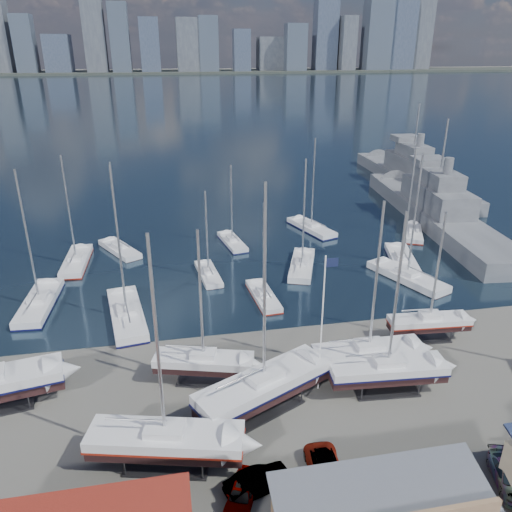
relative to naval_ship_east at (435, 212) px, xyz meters
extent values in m
plane|color=#605E59|center=(-32.67, -38.68, -1.66)|extent=(1400.00, 1400.00, 0.00)
cube|color=#1A2C3D|center=(-32.67, 271.32, -1.81)|extent=(1400.00, 600.00, 0.40)
cube|color=#2D332D|center=(-32.67, 531.32, -0.56)|extent=(1400.00, 80.00, 2.20)
cube|color=#3D4756|center=(-174.65, 523.63, 28.52)|extent=(19.55, 21.83, 55.97)
cube|color=#475166|center=(-143.86, 529.90, 19.11)|extent=(26.03, 30.49, 37.14)
cube|color=#595E66|center=(-103.63, 518.27, 44.35)|extent=(21.60, 16.58, 87.63)
cube|color=#3D4756|center=(-78.05, 519.70, 34.34)|extent=(19.42, 28.42, 67.60)
cube|color=#475166|center=(-47.68, 522.91, 27.58)|extent=(20.24, 23.80, 54.09)
cube|color=#595E66|center=(-6.90, 519.65, 27.54)|extent=(24.62, 19.72, 54.00)
cube|color=#3D4756|center=(14.96, 517.87, 28.52)|extent=(20.75, 17.93, 55.97)
cube|color=#475166|center=(51.42, 516.19, 22.05)|extent=(18.36, 16.25, 43.03)
cube|color=#595E66|center=(87.56, 535.10, 18.38)|extent=(28.49, 22.03, 35.69)
cube|color=#3D4756|center=(113.04, 517.32, 25.09)|extent=(23.34, 17.87, 49.11)
cube|color=#475166|center=(152.31, 532.16, 38.51)|extent=(25.35, 19.79, 75.95)
cube|color=#595E66|center=(175.71, 525.65, 29.37)|extent=(17.00, 27.45, 57.67)
cube|color=#3D4756|center=(212.86, 525.57, 53.56)|extent=(29.28, 24.05, 106.04)
cube|color=#475166|center=(244.86, 535.03, 37.74)|extent=(30.82, 28.37, 74.41)
cube|color=#595E66|center=(274.72, 536.86, 39.27)|extent=(21.74, 17.03, 77.48)
cube|color=#2D2D33|center=(-44.66, -44.77, -1.58)|extent=(6.25, 3.97, 0.16)
cube|color=black|center=(-44.66, -44.77, -0.04)|extent=(10.80, 4.97, 0.84)
cube|color=silver|center=(-44.66, -44.77, 0.80)|extent=(10.90, 5.40, 0.84)
cube|color=maroon|center=(-44.66, -44.77, 0.41)|extent=(11.01, 5.45, 0.17)
cube|color=silver|center=(-44.66, -44.77, 1.47)|extent=(2.98, 2.35, 0.50)
cylinder|color=#B2B2B7|center=(-44.66, -44.77, 8.31)|extent=(0.22, 0.22, 14.18)
cube|color=#2D2D33|center=(-41.30, -35.88, -1.58)|extent=(5.03, 3.29, 0.16)
cube|color=black|center=(-41.30, -35.88, -0.13)|extent=(8.65, 4.20, 0.67)
cube|color=silver|center=(-41.30, -35.88, 0.55)|extent=(8.75, 4.54, 0.67)
cube|color=silver|center=(-41.30, -35.88, 1.13)|extent=(2.41, 1.93, 0.50)
cylinder|color=#B2B2B7|center=(-41.30, -35.88, 6.57)|extent=(0.22, 0.22, 11.37)
cube|color=#2D2D33|center=(-36.98, -40.35, -1.58)|extent=(6.94, 5.38, 0.16)
cube|color=black|center=(-36.98, -40.35, -0.01)|extent=(11.51, 7.51, 0.92)
cube|color=silver|center=(-36.98, -40.35, 0.91)|extent=(11.72, 7.94, 0.92)
cube|color=#0C0D3D|center=(-36.98, -40.35, 0.49)|extent=(11.84, 8.02, 0.18)
cube|color=silver|center=(-36.98, -40.35, 1.62)|extent=(3.43, 3.00, 0.50)
cylinder|color=#B2B2B7|center=(-36.98, -40.35, 9.12)|extent=(0.22, 0.22, 15.50)
cube|color=#2D2D33|center=(-27.09, -37.45, -1.58)|extent=(5.36, 2.50, 0.16)
cube|color=black|center=(-27.09, -37.45, -0.08)|extent=(9.73, 2.40, 0.78)
cube|color=silver|center=(-27.09, -37.45, 0.70)|extent=(9.73, 2.81, 0.78)
cube|color=silver|center=(-27.09, -37.45, 1.34)|extent=(2.44, 1.65, 0.50)
cylinder|color=#B2B2B7|center=(-27.09, -37.45, 7.64)|extent=(0.22, 0.22, 13.10)
cube|color=#2D2D33|center=(-26.47, -39.97, -1.58)|extent=(5.48, 2.83, 0.16)
cube|color=black|center=(-26.47, -39.97, -0.08)|extent=(9.81, 3.01, 0.77)
cube|color=silver|center=(-26.47, -39.97, 0.70)|extent=(9.84, 3.42, 0.77)
cube|color=#0C0D3D|center=(-26.47, -39.97, 0.34)|extent=(9.94, 3.45, 0.15)
cube|color=silver|center=(-26.47, -39.97, 1.33)|extent=(2.53, 1.80, 0.50)
cylinder|color=#B2B2B7|center=(-26.47, -39.97, 7.60)|extent=(0.22, 0.22, 13.04)
cube|color=#2D2D33|center=(-19.05, -33.23, -1.58)|extent=(4.47, 2.29, 0.16)
cube|color=black|center=(-19.05, -33.23, -0.15)|extent=(8.01, 2.43, 0.63)
cube|color=silver|center=(-19.05, -33.23, 0.48)|extent=(8.03, 2.76, 0.63)
cube|color=maroon|center=(-19.05, -33.23, 0.19)|extent=(8.12, 2.79, 0.13)
cube|color=silver|center=(-19.05, -33.23, 1.05)|extent=(2.06, 1.46, 0.50)
cylinder|color=#B2B2B7|center=(-19.05, -33.23, 6.13)|extent=(0.22, 0.22, 10.66)
cube|color=black|center=(-58.06, -19.05, -1.96)|extent=(3.15, 10.86, 0.86)
cube|color=silver|center=(-58.06, -19.05, -1.10)|extent=(3.60, 10.89, 0.86)
cube|color=#0C0D3D|center=(-58.06, -19.05, -1.49)|extent=(3.64, 11.00, 0.17)
cube|color=silver|center=(-58.06, -19.05, -0.42)|extent=(1.95, 2.78, 0.50)
cylinder|color=#B2B2B7|center=(-58.06, -19.05, 6.58)|extent=(0.22, 0.22, 14.49)
cube|color=black|center=(-55.68, -7.63, -1.94)|extent=(2.70, 10.15, 0.81)
cube|color=silver|center=(-55.68, -7.63, -1.13)|extent=(3.12, 10.16, 0.81)
cube|color=maroon|center=(-55.68, -7.63, -1.50)|extent=(3.15, 10.26, 0.16)
cube|color=silver|center=(-55.68, -7.63, -0.48)|extent=(1.77, 2.57, 0.50)
cylinder|color=#B2B2B7|center=(-55.68, -7.63, 6.08)|extent=(0.22, 0.22, 13.61)
cube|color=black|center=(-50.32, -4.19, -1.90)|extent=(6.13, 8.77, 0.71)
cube|color=silver|center=(-50.32, -4.19, -1.19)|extent=(6.45, 8.95, 0.71)
cube|color=silver|center=(-50.32, -4.19, -0.58)|extent=(2.37, 2.66, 0.50)
cylinder|color=#B2B2B7|center=(-50.32, -4.19, 5.15)|extent=(0.22, 0.22, 11.96)
cube|color=black|center=(-48.41, -23.60, -1.98)|extent=(4.42, 11.71, 0.91)
cube|color=silver|center=(-48.41, -23.60, -1.07)|extent=(4.89, 11.79, 0.91)
cube|color=#0C0D3D|center=(-48.41, -23.60, -1.49)|extent=(4.94, 11.90, 0.18)
cube|color=silver|center=(-48.41, -23.60, -0.36)|extent=(2.33, 3.12, 0.50)
cylinder|color=#B2B2B7|center=(-48.41, -23.60, 7.11)|extent=(0.22, 0.22, 15.44)
cube|color=black|center=(-38.85, -14.72, -1.86)|extent=(2.64, 7.84, 0.62)
cube|color=silver|center=(-38.85, -14.72, -1.25)|extent=(2.96, 7.87, 0.62)
cube|color=silver|center=(-38.85, -14.72, -0.69)|extent=(1.49, 2.05, 0.50)
cylinder|color=#B2B2B7|center=(-38.85, -14.72, 4.25)|extent=(0.22, 0.22, 10.38)
cube|color=black|center=(-34.32, -4.23, -1.87)|extent=(3.26, 8.35, 0.65)
cube|color=silver|center=(-34.32, -4.23, -1.22)|extent=(3.60, 8.40, 0.65)
cube|color=#0C0D3D|center=(-34.32, -4.23, -1.52)|extent=(3.64, 8.49, 0.13)
cube|color=silver|center=(-34.32, -4.23, -0.65)|extent=(1.69, 2.23, 0.50)
cylinder|color=#B2B2B7|center=(-34.32, -4.23, 4.59)|extent=(0.22, 0.22, 10.98)
cube|color=black|center=(-33.26, -21.91, -1.87)|extent=(2.51, 8.07, 0.64)
cube|color=silver|center=(-33.26, -21.91, -1.23)|extent=(2.85, 8.10, 0.64)
cube|color=maroon|center=(-33.26, -21.91, -1.53)|extent=(2.87, 8.18, 0.13)
cube|color=silver|center=(-33.26, -21.91, -0.66)|extent=(1.49, 2.09, 0.50)
cylinder|color=#B2B2B7|center=(-33.26, -21.91, 4.45)|extent=(0.22, 0.22, 10.73)
cube|color=black|center=(-26.62, -14.47, -1.93)|extent=(5.61, 10.19, 0.80)
cube|color=silver|center=(-26.62, -14.47, -1.14)|extent=(6.01, 10.33, 0.80)
cube|color=silver|center=(-26.62, -14.47, -0.49)|extent=(2.42, 2.91, 0.50)
cylinder|color=#B2B2B7|center=(-26.62, -14.47, 6.00)|extent=(0.22, 0.22, 13.47)
cube|color=black|center=(-21.22, -0.54, -1.93)|extent=(5.39, 10.23, 0.80)
cube|color=silver|center=(-21.22, -0.54, -1.13)|extent=(5.79, 10.36, 0.80)
cube|color=#0C0D3D|center=(-21.22, -0.54, -1.50)|extent=(5.85, 10.47, 0.16)
cube|color=silver|center=(-21.22, -0.54, -0.49)|extent=(2.38, 2.90, 0.50)
cylinder|color=#B2B2B7|center=(-21.22, -0.54, 6.01)|extent=(0.22, 0.22, 13.49)
cube|color=black|center=(-14.82, -20.36, -1.96)|extent=(6.56, 11.00, 0.87)
cube|color=silver|center=(-14.82, -20.36, -1.09)|extent=(6.98, 11.18, 0.87)
cube|color=silver|center=(-14.82, -20.36, -0.41)|extent=(2.73, 3.20, 0.50)
cylinder|color=#B2B2B7|center=(-14.82, -20.36, 6.66)|extent=(0.22, 0.22, 14.64)
cube|color=black|center=(-13.10, -15.53, -1.95)|extent=(5.16, 10.94, 0.85)
cube|color=silver|center=(-13.10, -15.53, -1.10)|extent=(5.59, 11.05, 0.85)
cube|color=#0C0D3D|center=(-13.10, -15.53, -1.50)|extent=(5.65, 11.16, 0.17)
cube|color=silver|center=(-13.10, -15.53, -0.43)|extent=(2.41, 3.03, 0.50)
cylinder|color=#B2B2B7|center=(-13.10, -15.53, 6.51)|extent=(0.22, 0.22, 14.37)
cube|color=black|center=(-6.43, -5.47, -1.89)|extent=(5.44, 8.81, 0.70)
cube|color=silver|center=(-6.43, -5.47, -1.20)|extent=(5.77, 8.96, 0.70)
cube|color=maroon|center=(-6.43, -5.47, -1.52)|extent=(5.83, 9.05, 0.14)
cube|color=silver|center=(-6.43, -5.47, -0.60)|extent=(2.22, 2.59, 0.50)
cylinder|color=#B2B2B7|center=(-6.43, -5.47, 5.04)|extent=(0.22, 0.22, 11.77)
cube|color=slate|center=(-0.01, -0.07, -1.19)|extent=(12.01, 47.30, 4.21)
cube|color=slate|center=(-0.01, -0.07, 2.71)|extent=(7.56, 16.88, 3.60)
cube|color=slate|center=(-0.01, -0.07, 5.71)|extent=(5.38, 9.75, 2.40)
cube|color=slate|center=(0.45, 4.59, 7.41)|extent=(5.67, 5.17, 1.20)
cylinder|color=#B2B2B7|center=(-0.01, -0.07, 10.91)|extent=(0.30, 0.30, 8.00)
cube|color=slate|center=(7.15, 22.65, -1.21)|extent=(8.56, 45.06, 4.04)
cube|color=slate|center=(7.15, 22.65, 2.61)|extent=(6.22, 15.87, 3.60)
cube|color=slate|center=(7.15, 22.65, 5.61)|extent=(4.58, 9.10, 2.40)
cube|color=slate|center=(7.29, 27.13, 7.31)|extent=(5.16, 4.64, 1.20)
cylinder|color=#B2B2B7|center=(7.15, 22.65, 10.81)|extent=(0.30, 0.30, 8.00)
imported|color=gray|center=(-40.12, -48.74, -0.96)|extent=(3.19, 4.47, 1.41)
imported|color=gray|center=(-38.90, -48.05, -0.92)|extent=(4.77, 2.82, 1.48)
imported|color=gray|center=(-34.25, -47.93, -1.00)|extent=(2.37, 4.85, 1.33)
imported|color=gray|center=(-22.64, -50.65, -1.02)|extent=(3.03, 4.81, 1.30)
cylinder|color=white|center=(-31.94, -38.66, 4.43)|extent=(0.12, 0.12, 12.19)
cube|color=#131A3B|center=(-31.43, -38.66, 9.92)|extent=(1.02, 0.05, 0.71)
camera|label=1|loc=(-43.54, -71.69, 25.00)|focal=35.00mm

